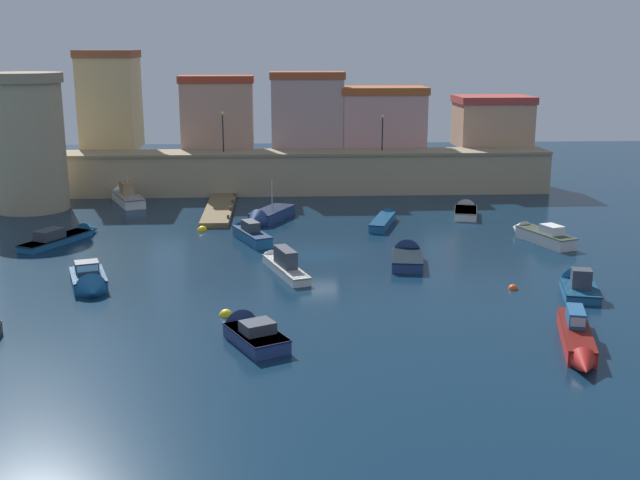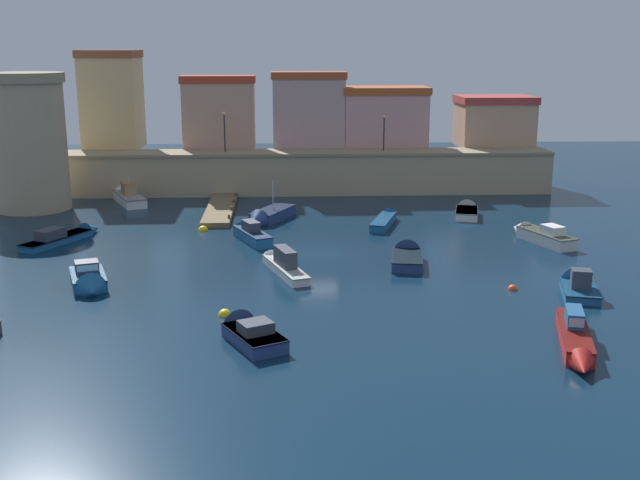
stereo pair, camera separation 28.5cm
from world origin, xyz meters
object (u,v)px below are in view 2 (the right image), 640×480
Objects in this scene: moored_boat_6 at (89,281)px; moored_boat_11 at (467,211)px; quay_lamp_0 at (224,125)px; moored_boat_4 at (66,236)px; moored_boat_7 at (576,340)px; fortress_tower at (29,141)px; moored_boat_9 at (267,216)px; moored_boat_13 at (407,256)px; moored_boat_0 at (281,263)px; moored_boat_2 at (539,234)px; moored_boat_12 at (578,285)px; mooring_buoy_1 at (203,231)px; moored_boat_10 at (249,233)px; mooring_buoy_0 at (225,315)px; moored_boat_3 at (386,219)px; moored_boat_1 at (248,331)px; mooring_buoy_2 at (512,289)px; quay_lamp_1 at (384,127)px; moored_boat_5 at (127,196)px.

moored_boat_6 is 1.00× the size of moored_boat_11.
moored_boat_4 is at bearing -119.61° from quay_lamp_0.
fortress_tower is at bearing -118.73° from moored_boat_7.
moored_boat_13 is (9.08, -11.99, -0.10)m from moored_boat_9.
moored_boat_0 is 1.46× the size of moored_boat_11.
moored_boat_12 reaches higher than moored_boat_2.
mooring_buoy_1 is at bearing 68.95° from moored_boat_12.
mooring_buoy_0 is (-0.61, -16.03, -0.50)m from moored_boat_10.
fortress_tower is 2.38× the size of moored_boat_12.
moored_boat_3 is at bearing 8.66° from moored_boat_13.
moored_boat_9 is at bearing -27.54° from moored_boat_1.
moored_boat_2 is 0.95× the size of moored_boat_3.
fortress_tower reaches higher than quay_lamp_0.
moored_boat_11 is at bearing 18.41° from moored_boat_12.
moored_boat_9 is 11.58× the size of mooring_buoy_2.
moored_boat_11 is at bearing -89.61° from moored_boat_10.
moored_boat_3 is 1.40× the size of moored_boat_12.
mooring_buoy_0 is (-12.48, -33.98, -6.11)m from quay_lamp_1.
mooring_buoy_1 is (-22.40, 15.82, -0.35)m from moored_boat_12.
moored_boat_6 is (-10.85, -3.24, -0.02)m from moored_boat_0.
moored_boat_9 is (14.07, 5.32, 0.09)m from moored_boat_4.
moored_boat_0 reaches higher than moored_boat_12.
moored_boat_5 is at bearing -98.83° from moored_boat_9.
moored_boat_13 is (-5.27, 15.05, -0.13)m from moored_boat_7.
moored_boat_10 is at bearing -128.67° from moored_boat_7.
moored_boat_0 reaches higher than moored_boat_1.
moored_boat_1 is at bearing 123.92° from moored_boat_12.
quay_lamp_1 reaches higher than moored_boat_11.
quay_lamp_1 is 13.25m from moored_boat_11.
moored_boat_13 is (9.58, 13.07, -0.06)m from moored_boat_1.
moored_boat_2 reaches higher than moored_boat_1.
moored_boat_9 reaches higher than moored_boat_11.
moored_boat_2 is 11.82m from moored_boat_3.
moored_boat_12 is (18.87, -12.94, -0.14)m from moored_boat_10.
fortress_tower is 34.27m from moored_boat_13.
moored_boat_12 is (37.32, -24.44, -5.35)m from fortress_tower.
quay_lamp_0 is at bearing 93.72° from mooring_buoy_0.
moored_boat_10 is at bearing 87.83° from mooring_buoy_0.
moored_boat_0 is 1.21× the size of moored_boat_10.
mooring_buoy_0 is (-1.32, 3.42, -0.41)m from moored_boat_1.
moored_boat_12 reaches higher than moored_boat_1.
moored_boat_5 is at bearing -156.50° from quay_lamp_0.
moored_boat_0 is 1.00× the size of moored_boat_7.
moored_boat_3 is 1.31× the size of moored_boat_13.
mooring_buoy_0 is at bearing 176.37° from moored_boat_5.
mooring_buoy_2 is at bearing -145.96° from moored_boat_3.
moored_boat_10 is at bearing -63.26° from moored_boat_4.
moored_boat_5 reaches higher than moored_boat_0.
fortress_tower is at bearing 51.85° from moored_boat_2.
moored_boat_3 is 14.00m from mooring_buoy_1.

